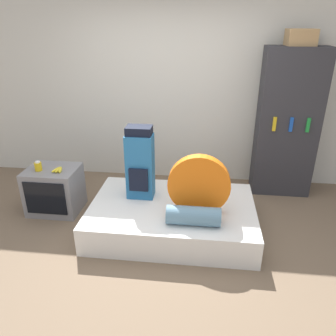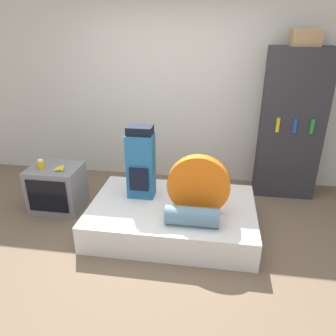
{
  "view_description": "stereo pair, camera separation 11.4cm",
  "coord_description": "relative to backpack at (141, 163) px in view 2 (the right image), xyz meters",
  "views": [
    {
      "loc": [
        0.5,
        -2.76,
        2.21
      ],
      "look_at": [
        0.12,
        0.42,
        0.77
      ],
      "focal_mm": 35.0,
      "sensor_mm": 36.0,
      "label": 1
    },
    {
      "loc": [
        0.61,
        -2.74,
        2.21
      ],
      "look_at": [
        0.12,
        0.42,
        0.77
      ],
      "focal_mm": 35.0,
      "sensor_mm": 36.0,
      "label": 2
    }
  ],
  "objects": [
    {
      "name": "backpack",
      "position": [
        0.0,
        0.0,
        0.0
      ],
      "size": [
        0.31,
        0.25,
        0.85
      ],
      "color": "#23669E",
      "rests_on": "bed"
    },
    {
      "name": "ground_plane",
      "position": [
        0.21,
        -0.58,
        -0.73
      ],
      "size": [
        16.0,
        16.0,
        0.0
      ],
      "primitive_type": "plane",
      "color": "brown"
    },
    {
      "name": "television",
      "position": [
        -1.12,
        0.08,
        -0.45
      ],
      "size": [
        0.62,
        0.51,
        0.57
      ],
      "color": "gray",
      "rests_on": "ground_plane"
    },
    {
      "name": "bed",
      "position": [
        0.39,
        -0.16,
        -0.57
      ],
      "size": [
        1.85,
        1.23,
        0.32
      ],
      "color": "white",
      "rests_on": "ground_plane"
    },
    {
      "name": "cardboard_box",
      "position": [
        1.79,
        1.0,
        1.3
      ],
      "size": [
        0.33,
        0.31,
        0.19
      ],
      "color": "#A88456",
      "rests_on": "bookshelf"
    },
    {
      "name": "tent_bag",
      "position": [
        0.68,
        -0.28,
        -0.08
      ],
      "size": [
        0.66,
        0.11,
        0.66
      ],
      "color": "orange",
      "rests_on": "bed"
    },
    {
      "name": "banana_bunch",
      "position": [
        -1.01,
        0.04,
        -0.14
      ],
      "size": [
        0.13,
        0.17,
        0.04
      ],
      "color": "yellow",
      "rests_on": "television"
    },
    {
      "name": "bookshelf",
      "position": [
        1.78,
        0.97,
        0.24
      ],
      "size": [
        0.77,
        0.4,
        1.94
      ],
      "color": "#2D2D33",
      "rests_on": "ground_plane"
    },
    {
      "name": "sleeping_roll",
      "position": [
        0.64,
        -0.52,
        -0.31
      ],
      "size": [
        0.55,
        0.2,
        0.2
      ],
      "color": "#5B849E",
      "rests_on": "bed"
    },
    {
      "name": "canister",
      "position": [
        -1.25,
        0.03,
        -0.11
      ],
      "size": [
        0.08,
        0.08,
        0.12
      ],
      "color": "gold",
      "rests_on": "television"
    },
    {
      "name": "wall_back",
      "position": [
        0.21,
        1.28,
        0.57
      ],
      "size": [
        8.0,
        0.05,
        2.6
      ],
      "color": "silver",
      "rests_on": "ground_plane"
    }
  ]
}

